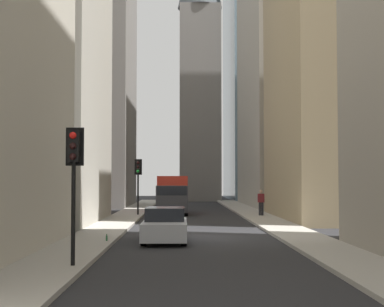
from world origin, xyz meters
TOP-DOWN VIEW (x-y plane):
  - ground_plane at (0.00, 0.00)m, footprint 135.00×135.00m
  - sidewalk_right at (0.00, 4.50)m, footprint 90.00×2.20m
  - sidewalk_left at (0.00, -4.50)m, footprint 90.00×2.20m
  - building_left_far at (30.07, -10.60)m, footprint 18.75×10.00m
  - building_left_midfar at (11.37, -10.59)m, footprint 13.81×10.50m
  - building_right_far at (30.02, 10.60)m, footprint 12.28×10.00m
  - building_right_midfar at (8.21, 10.59)m, footprint 12.22×10.50m
  - church_spire at (44.84, -1.51)m, footprint 5.48×5.48m
  - delivery_truck at (17.69, 1.40)m, footprint 6.46×2.25m
  - sedan_silver at (-1.96, 1.40)m, footprint 4.30×1.78m
  - traffic_light_foreground at (-9.36, 3.79)m, footprint 0.43×0.52m
  - traffic_light_midblock at (14.68, 3.78)m, footprint 0.43×0.52m
  - pedestrian at (13.56, -4.70)m, footprint 0.26×0.44m
  - discarded_bottle at (-2.80, 3.68)m, footprint 0.07×0.07m

SIDE VIEW (x-z plane):
  - ground_plane at x=0.00m, z-range 0.00..0.00m
  - sidewalk_right at x=0.00m, z-range 0.00..0.14m
  - sidewalk_left at x=0.00m, z-range 0.00..0.14m
  - discarded_bottle at x=-2.80m, z-range 0.11..0.38m
  - sedan_silver at x=-1.96m, z-range -0.04..1.37m
  - pedestrian at x=13.56m, z-range 0.22..1.96m
  - delivery_truck at x=17.69m, z-range 0.04..2.88m
  - traffic_light_midblock at x=14.68m, z-range 1.05..4.93m
  - traffic_light_foreground at x=-9.36m, z-range 1.06..4.98m
  - building_left_midfar at x=11.37m, z-range 0.01..24.22m
  - building_right_far at x=30.02m, z-range 0.00..25.07m
  - building_right_midfar at x=8.21m, z-range 0.01..26.25m
  - building_left_far at x=30.07m, z-range 0.00..31.17m
  - church_spire at x=44.84m, z-range 0.82..37.52m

